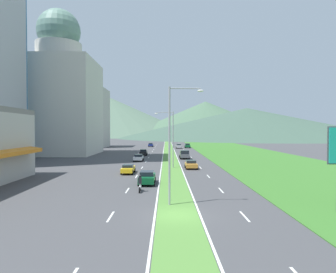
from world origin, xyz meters
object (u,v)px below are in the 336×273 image
Objects in this scene: street_lamp_mid at (171,135)px; car_2 at (147,177)px; street_lamp_near at (173,138)px; motorcycle_rider at (140,185)px; car_3 at (179,146)px; pickup_truck_0 at (184,154)px; car_0 at (128,169)px; car_5 at (191,164)px; car_1 at (187,146)px; car_4 at (151,145)px; car_6 at (139,158)px; car_7 at (143,152)px.

car_2 is (-3.16, -15.40, -4.83)m from street_lamp_mid.
motorcycle_rider is at bearing 120.09° from street_lamp_near.
motorcycle_rider is at bearing -5.50° from car_3.
street_lamp_near is 2.39× the size of car_3.
street_lamp_near reaches higher than pickup_truck_0.
car_0 is at bearing 20.87° from car_2.
pickup_truck_0 is at bearing -179.77° from car_5.
pickup_truck_0 is at bearing -4.99° from car_1.
car_4 is 1.02× the size of car_6.
car_7 is at bearing -179.66° from car_4.
street_lamp_near is at bearing -170.19° from car_6.
pickup_truck_0 is (10.29, -49.88, 0.24)m from car_4.
car_1 reaches higher than car_4.
car_7 reaches higher than car_2.
motorcycle_rider is (-7.26, -75.37, -0.06)m from car_3.
pickup_truck_0 reaches higher than car_5.
car_4 is 86.56m from motorcycle_rider.
pickup_truck_0 is (10.02, 5.12, 0.24)m from car_6.
car_2 is 4.62m from motorcycle_rider.
street_lamp_mid is 2.25× the size of car_3.
street_lamp_mid is 26.80m from car_7.
street_lamp_mid reaches higher than car_5.
car_7 is 0.78× the size of pickup_truck_0.
car_7 is at bearing -131.43° from pickup_truck_0.
car_1 is 41.93m from pickup_truck_0.
car_6 is at bearing -179.90° from car_7.
car_6 is (-0.09, 17.89, 0.04)m from car_0.
car_4 is at bearing 2.65° from car_2.
pickup_truck_0 reaches higher than car_6.
car_1 is at bearing -7.70° from motorcycle_rider.
pickup_truck_0 reaches higher than car_0.
car_3 reaches higher than car_6.
car_5 is at bearing -24.38° from car_2.
street_lamp_mid is at bearing 89.48° from street_lamp_near.
car_2 is 15.90m from car_5.
car_5 is 1.00× the size of car_6.
street_lamp_mid reaches higher than car_7.
street_lamp_near reaches higher than car_4.
motorcycle_rider is at bearing 174.39° from car_2.
street_lamp_mid is 59.01m from car_1.
car_4 is at bearing 94.17° from street_lamp_near.
street_lamp_near is at bearing -8.30° from car_5.
motorcycle_rider is (3.34, -86.50, 0.01)m from car_4.
car_6 is at bearing -140.91° from car_5.
car_5 is 2.08× the size of motorcycle_rider.
pickup_truck_0 reaches higher than car_7.
car_1 is at bearing 132.14° from car_3.
car_7 is at bearing 0.10° from car_6.
car_3 is 31.63m from car_7.
car_2 is 0.87× the size of pickup_truck_0.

